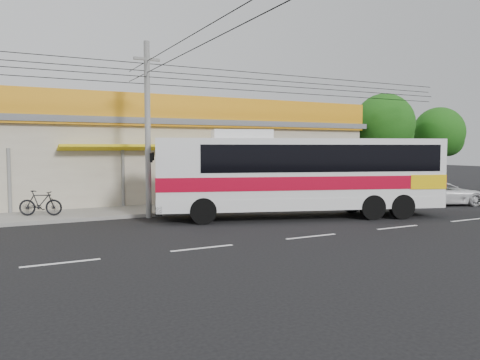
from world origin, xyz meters
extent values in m
plane|color=black|center=(0.00, 0.00, 0.00)|extent=(120.00, 120.00, 0.00)
cube|color=gray|center=(0.00, 6.00, 0.07)|extent=(30.00, 3.20, 0.15)
cube|color=#A79C87|center=(0.00, 11.60, 2.10)|extent=(22.00, 8.00, 4.20)
cube|color=#55585C|center=(0.00, 11.60, 4.35)|extent=(22.60, 8.60, 0.30)
cube|color=orange|center=(0.00, 7.48, 4.90)|extent=(22.00, 0.24, 1.60)
cube|color=#BA1A0A|center=(-2.00, 7.45, 4.90)|extent=(9.00, 0.10, 1.20)
cube|color=#15762F|center=(6.50, 7.45, 4.90)|extent=(2.40, 0.10, 1.10)
cube|color=navy|center=(9.20, 7.45, 4.90)|extent=(2.20, 0.10, 1.10)
cube|color=#BA1A0A|center=(-9.00, 7.45, 4.90)|extent=(3.00, 0.10, 1.10)
cube|color=gold|center=(-2.00, 7.30, 3.00)|extent=(10.00, 1.20, 0.37)
cube|color=silver|center=(2.14, 1.34, 1.93)|extent=(12.37, 6.18, 2.94)
cube|color=#A7071F|center=(2.14, 1.34, 1.57)|extent=(12.42, 6.23, 0.56)
cube|color=#E4B60C|center=(7.15, -0.29, 1.57)|extent=(2.35, 2.97, 0.61)
cube|color=black|center=(2.81, 1.12, 2.59)|extent=(10.45, 5.59, 1.12)
cube|color=black|center=(-3.58, 3.19, 2.38)|extent=(0.84, 2.17, 1.52)
cube|color=silver|center=(-0.28, 2.12, 3.58)|extent=(2.76, 2.10, 0.37)
cylinder|color=black|center=(-2.27, 1.56, 0.53)|extent=(1.10, 0.63, 1.06)
cylinder|color=black|center=(-1.56, 3.74, 0.53)|extent=(1.10, 0.63, 1.06)
cylinder|color=black|center=(5.74, -1.04, 0.53)|extent=(1.10, 0.63, 1.06)
cylinder|color=black|center=(6.45, 1.14, 0.53)|extent=(1.10, 0.63, 1.06)
imported|color=black|center=(-7.88, 5.89, 0.69)|extent=(1.84, 1.19, 1.07)
imported|color=silver|center=(11.45, 1.59, 0.60)|extent=(4.78, 3.41, 1.21)
cylinder|color=slate|center=(-3.70, 4.20, 3.75)|extent=(0.24, 0.24, 7.50)
cube|color=slate|center=(-3.70, 4.20, 6.75)|extent=(1.12, 0.11, 0.11)
cylinder|color=#351F15|center=(18.03, 7.44, 1.48)|extent=(0.33, 0.33, 2.96)
sphere|color=#0F420E|center=(18.03, 7.44, 4.07)|extent=(3.52, 3.52, 3.52)
sphere|color=#0F420E|center=(18.59, 7.16, 3.52)|extent=(2.22, 2.22, 2.22)
cylinder|color=#351F15|center=(13.41, 7.96, 1.67)|extent=(0.38, 0.38, 3.35)
sphere|color=#0F420E|center=(13.41, 7.96, 4.60)|extent=(3.98, 3.98, 3.98)
sphere|color=#0F420E|center=(14.04, 7.64, 3.98)|extent=(2.51, 2.51, 2.51)
camera|label=1|loc=(-9.34, -15.37, 3.03)|focal=35.00mm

